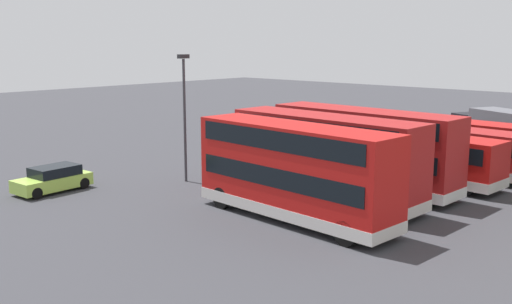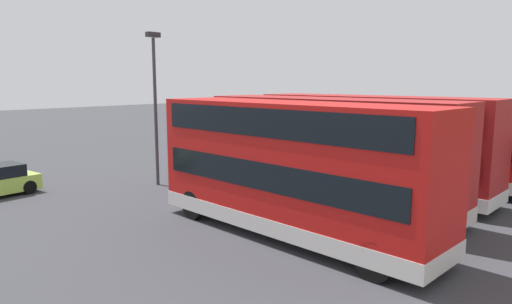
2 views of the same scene
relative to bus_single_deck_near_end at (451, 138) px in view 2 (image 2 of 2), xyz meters
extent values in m
plane|color=#38383D|center=(9.01, -8.67, -1.62)|extent=(140.00, 140.00, 0.00)
cube|color=#B71411|center=(0.00, 0.01, 0.03)|extent=(2.75, 10.17, 2.60)
cube|color=silver|center=(0.00, 0.01, -0.99)|extent=(2.79, 10.21, 0.55)
cube|color=black|center=(0.00, 0.01, 0.63)|extent=(2.80, 9.37, 0.90)
cube|color=black|center=(-0.10, -5.08, 0.63)|extent=(2.25, 0.10, 1.10)
cylinder|color=black|center=(1.05, -3.67, -1.07)|extent=(0.32, 1.11, 1.10)
cylinder|color=black|center=(-1.20, -3.63, -1.07)|extent=(0.32, 1.11, 1.10)
cylinder|color=black|center=(1.20, 3.64, -1.07)|extent=(0.32, 1.11, 1.10)
cube|color=#A51919|center=(3.55, 0.96, 0.03)|extent=(3.17, 11.94, 2.60)
cube|color=silver|center=(3.55, 0.96, -0.99)|extent=(3.22, 11.98, 0.55)
cube|color=black|center=(3.55, 0.96, 0.63)|extent=(3.19, 11.14, 0.90)
cube|color=black|center=(3.24, -4.97, 0.63)|extent=(2.25, 0.18, 1.10)
cylinder|color=black|center=(4.44, -3.60, -1.07)|extent=(0.36, 1.11, 1.10)
cylinder|color=black|center=(2.19, -3.48, -1.07)|extent=(0.36, 1.11, 1.10)
cube|color=#B71411|center=(7.01, 0.81, 0.03)|extent=(3.16, 11.37, 2.60)
cube|color=silver|center=(7.01, 0.81, -0.99)|extent=(3.20, 11.41, 0.55)
cube|color=black|center=(7.01, 0.81, 0.63)|extent=(3.17, 10.57, 0.90)
cube|color=black|center=(6.70, -4.84, 0.63)|extent=(2.25, 0.18, 1.10)
cylinder|color=black|center=(7.90, -3.47, -1.07)|extent=(0.36, 1.11, 1.10)
cylinder|color=black|center=(5.65, -3.35, -1.07)|extent=(0.36, 1.11, 1.10)
cylinder|color=black|center=(8.36, 4.96, -1.07)|extent=(0.36, 1.11, 1.10)
cube|color=#A51919|center=(10.82, 0.01, 0.83)|extent=(2.87, 11.28, 4.20)
cube|color=silver|center=(10.82, 0.01, -0.99)|extent=(2.91, 11.32, 0.55)
cube|color=black|center=(10.82, 0.01, 0.63)|extent=(2.90, 10.49, 0.90)
cube|color=black|center=(10.82, 0.01, 2.33)|extent=(2.90, 10.49, 0.90)
cube|color=black|center=(10.66, -5.62, 0.63)|extent=(2.25, 0.12, 1.10)
cylinder|color=black|center=(11.83, -4.22, -1.07)|extent=(0.33, 1.11, 1.10)
cylinder|color=black|center=(9.58, -4.16, -1.07)|extent=(0.33, 1.11, 1.10)
cylinder|color=black|center=(12.06, 4.19, -1.07)|extent=(0.33, 1.11, 1.10)
cylinder|color=black|center=(9.81, 4.25, -1.07)|extent=(0.33, 1.11, 1.10)
cube|color=#A51919|center=(14.43, -0.01, 0.83)|extent=(2.91, 11.06, 4.20)
cube|color=silver|center=(14.43, -0.01, -0.99)|extent=(2.95, 11.10, 0.55)
cube|color=black|center=(14.43, -0.01, 0.63)|extent=(2.94, 10.26, 0.90)
cube|color=black|center=(14.43, -0.01, 2.33)|extent=(2.94, 10.26, 0.90)
cube|color=black|center=(14.25, -5.53, 0.63)|extent=(2.25, 0.13, 1.10)
cylinder|color=black|center=(15.42, -4.14, -1.07)|extent=(0.34, 1.11, 1.10)
cylinder|color=black|center=(13.17, -4.07, -1.07)|extent=(0.34, 1.11, 1.10)
cylinder|color=black|center=(15.69, 4.04, -1.07)|extent=(0.34, 1.11, 1.10)
cylinder|color=black|center=(13.44, 4.12, -1.07)|extent=(0.34, 1.11, 1.10)
cube|color=#B71411|center=(18.13, 0.96, 0.83)|extent=(3.12, 10.72, 4.20)
cube|color=silver|center=(18.13, 0.96, -0.99)|extent=(3.17, 10.76, 0.55)
cube|color=black|center=(18.13, 0.96, 0.63)|extent=(3.14, 9.93, 0.90)
cube|color=black|center=(18.13, 0.96, 2.33)|extent=(3.14, 9.93, 0.90)
cube|color=black|center=(17.84, -4.36, 0.63)|extent=(2.25, 0.18, 1.10)
cylinder|color=black|center=(19.04, -3.00, -1.07)|extent=(0.36, 1.11, 1.10)
cylinder|color=black|center=(16.80, -2.87, -1.07)|extent=(0.36, 1.11, 1.10)
cylinder|color=black|center=(19.47, 4.79, -1.07)|extent=(0.36, 1.11, 1.10)
cylinder|color=black|center=(17.22, 4.91, -1.07)|extent=(0.36, 1.11, 1.10)
cube|color=#595960|center=(-6.02, 1.85, 0.18)|extent=(4.55, 6.04, 2.80)
cube|color=black|center=(-7.57, -1.56, -0.12)|extent=(3.10, 2.86, 2.20)
cylinder|color=black|center=(-6.54, -2.03, -1.12)|extent=(0.67, 1.03, 1.00)
cylinder|color=black|center=(-8.60, -1.09, -1.12)|extent=(0.67, 1.03, 1.00)
cube|color=black|center=(-1.72, -14.23, -1.09)|extent=(4.36, 3.35, 0.70)
cube|color=black|center=(-1.54, -14.14, -0.46)|extent=(2.86, 2.51, 0.55)
cylinder|color=black|center=(-2.62, -15.55, -1.30)|extent=(0.67, 0.48, 0.64)
cylinder|color=black|center=(-3.31, -14.11, -1.30)|extent=(0.67, 0.48, 0.64)
cylinder|color=black|center=(-0.12, -14.35, -1.30)|extent=(0.67, 0.48, 0.64)
cylinder|color=black|center=(-0.82, -12.90, -1.30)|extent=(0.67, 0.48, 0.64)
cylinder|color=black|center=(21.61, -11.74, -1.30)|extent=(0.65, 0.27, 0.64)
cylinder|color=black|center=(21.73, -13.34, -1.30)|extent=(0.65, 0.27, 0.64)
cylinder|color=#38383D|center=(16.43, -8.84, 2.03)|extent=(0.16, 0.16, 7.31)
cube|color=#262628|center=(16.43, -8.84, 5.84)|extent=(0.70, 0.30, 0.24)
camera|label=1|loc=(39.02, 17.91, 6.71)|focal=41.47mm
camera|label=2|loc=(30.05, 10.07, 3.61)|focal=32.04mm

